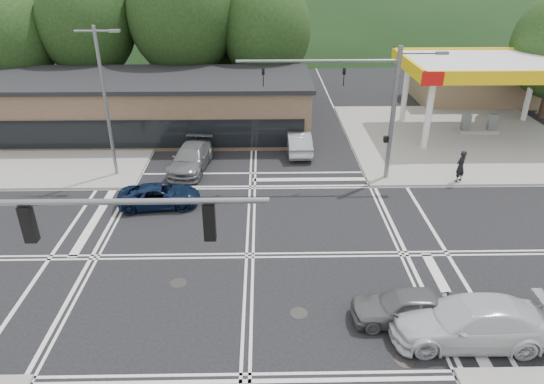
{
  "coord_description": "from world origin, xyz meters",
  "views": [
    {
      "loc": [
        0.66,
        -18.71,
        12.73
      ],
      "look_at": [
        1.1,
        3.75,
        1.4
      ],
      "focal_mm": 32.0,
      "sensor_mm": 36.0,
      "label": 1
    }
  ],
  "objects_px": {
    "car_northbound": "(191,158)",
    "car_silver_east": "(470,321)",
    "car_grey_center": "(405,307)",
    "car_queue_b": "(277,128)",
    "pedestrian": "(461,166)",
    "car_blue_west": "(159,196)",
    "car_queue_a": "(299,142)"
  },
  "relations": [
    {
      "from": "car_silver_east",
      "to": "car_northbound",
      "type": "bearing_deg",
      "value": -140.52
    },
    {
      "from": "car_blue_west",
      "to": "car_northbound",
      "type": "relative_size",
      "value": 0.84
    },
    {
      "from": "car_grey_center",
      "to": "car_silver_east",
      "type": "xyz_separation_m",
      "value": [
        2.07,
        -1.0,
        0.14
      ]
    },
    {
      "from": "car_queue_b",
      "to": "car_northbound",
      "type": "bearing_deg",
      "value": 40.52
    },
    {
      "from": "car_grey_center",
      "to": "car_northbound",
      "type": "height_order",
      "value": "car_northbound"
    },
    {
      "from": "car_blue_west",
      "to": "pedestrian",
      "type": "relative_size",
      "value": 2.25
    },
    {
      "from": "car_grey_center",
      "to": "car_queue_a",
      "type": "height_order",
      "value": "car_queue_a"
    },
    {
      "from": "car_grey_center",
      "to": "car_queue_b",
      "type": "bearing_deg",
      "value": -167.31
    },
    {
      "from": "car_blue_west",
      "to": "car_silver_east",
      "type": "height_order",
      "value": "car_silver_east"
    },
    {
      "from": "car_queue_a",
      "to": "car_queue_b",
      "type": "distance_m",
      "value": 3.14
    },
    {
      "from": "car_blue_west",
      "to": "pedestrian",
      "type": "bearing_deg",
      "value": -88.06
    },
    {
      "from": "car_northbound",
      "to": "pedestrian",
      "type": "distance_m",
      "value": 16.57
    },
    {
      "from": "car_queue_a",
      "to": "pedestrian",
      "type": "xyz_separation_m",
      "value": [
        9.3,
        -5.25,
        0.37
      ]
    },
    {
      "from": "car_blue_west",
      "to": "car_queue_b",
      "type": "xyz_separation_m",
      "value": [
        6.73,
        10.55,
        0.15
      ]
    },
    {
      "from": "car_blue_west",
      "to": "pedestrian",
      "type": "height_order",
      "value": "pedestrian"
    },
    {
      "from": "car_grey_center",
      "to": "car_blue_west",
      "type": "bearing_deg",
      "value": -130.13
    },
    {
      "from": "car_grey_center",
      "to": "car_silver_east",
      "type": "height_order",
      "value": "car_silver_east"
    },
    {
      "from": "car_northbound",
      "to": "car_silver_east",
      "type": "bearing_deg",
      "value": -44.92
    },
    {
      "from": "car_silver_east",
      "to": "car_queue_b",
      "type": "xyz_separation_m",
      "value": [
        -6.32,
        21.05,
        -0.06
      ]
    },
    {
      "from": "car_blue_west",
      "to": "car_grey_center",
      "type": "relative_size",
      "value": 1.09
    },
    {
      "from": "car_silver_east",
      "to": "car_blue_west",
      "type": "bearing_deg",
      "value": -127.09
    },
    {
      "from": "car_queue_a",
      "to": "car_queue_b",
      "type": "xyz_separation_m",
      "value": [
        -1.44,
        2.8,
        0.01
      ]
    },
    {
      "from": "car_queue_a",
      "to": "car_silver_east",
      "type": "bearing_deg",
      "value": 103.81
    },
    {
      "from": "car_silver_east",
      "to": "pedestrian",
      "type": "relative_size",
      "value": 2.91
    },
    {
      "from": "car_northbound",
      "to": "pedestrian",
      "type": "relative_size",
      "value": 2.67
    },
    {
      "from": "car_silver_east",
      "to": "pedestrian",
      "type": "bearing_deg",
      "value": 162.95
    },
    {
      "from": "car_queue_b",
      "to": "pedestrian",
      "type": "bearing_deg",
      "value": 138.87
    },
    {
      "from": "car_northbound",
      "to": "car_queue_a",
      "type": "bearing_deg",
      "value": 28.95
    },
    {
      "from": "car_silver_east",
      "to": "car_queue_a",
      "type": "distance_m",
      "value": 18.9
    },
    {
      "from": "car_northbound",
      "to": "pedestrian",
      "type": "height_order",
      "value": "pedestrian"
    },
    {
      "from": "car_blue_west",
      "to": "car_queue_b",
      "type": "relative_size",
      "value": 0.98
    },
    {
      "from": "car_queue_b",
      "to": "car_northbound",
      "type": "distance_m",
      "value": 7.95
    }
  ]
}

